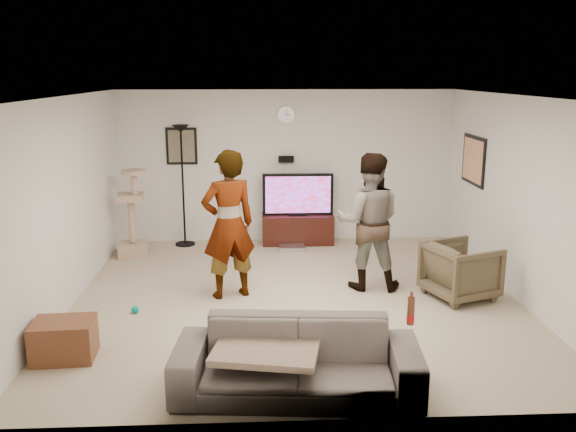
{
  "coord_description": "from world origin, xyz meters",
  "views": [
    {
      "loc": [
        -0.46,
        -7.16,
        2.78
      ],
      "look_at": [
        -0.09,
        0.2,
        1.02
      ],
      "focal_mm": 37.75,
      "sensor_mm": 36.0,
      "label": 1
    }
  ],
  "objects_px": {
    "cat_tree": "(131,213)",
    "person_left": "(228,225)",
    "tv_stand": "(298,229)",
    "armchair": "(461,271)",
    "sofa": "(297,360)",
    "floor_lamp": "(183,186)",
    "tv": "(298,194)",
    "person_right": "(368,222)",
    "beer_bottle": "(411,311)",
    "side_table": "(64,340)"
  },
  "relations": [
    {
      "from": "cat_tree",
      "to": "person_left",
      "type": "xyz_separation_m",
      "value": [
        1.57,
        -1.81,
        0.25
      ]
    },
    {
      "from": "tv_stand",
      "to": "armchair",
      "type": "xyz_separation_m",
      "value": [
        1.88,
        -2.58,
        0.11
      ]
    },
    {
      "from": "sofa",
      "to": "armchair",
      "type": "xyz_separation_m",
      "value": [
        2.2,
        2.22,
        0.04
      ]
    },
    {
      "from": "person_left",
      "to": "floor_lamp",
      "type": "bearing_deg",
      "value": -91.93
    },
    {
      "from": "sofa",
      "to": "cat_tree",
      "type": "bearing_deg",
      "value": 122.75
    },
    {
      "from": "tv",
      "to": "sofa",
      "type": "distance_m",
      "value": 4.84
    },
    {
      "from": "tv",
      "to": "sofa",
      "type": "relative_size",
      "value": 0.53
    },
    {
      "from": "floor_lamp",
      "to": "person_right",
      "type": "xyz_separation_m",
      "value": [
        2.63,
        -2.15,
        -0.09
      ]
    },
    {
      "from": "cat_tree",
      "to": "beer_bottle",
      "type": "height_order",
      "value": "cat_tree"
    },
    {
      "from": "tv_stand",
      "to": "person_left",
      "type": "bearing_deg",
      "value": -113.15
    },
    {
      "from": "person_right",
      "to": "armchair",
      "type": "bearing_deg",
      "value": 166.15
    },
    {
      "from": "tv_stand",
      "to": "person_left",
      "type": "height_order",
      "value": "person_left"
    },
    {
      "from": "person_left",
      "to": "sofa",
      "type": "distance_m",
      "value": 2.6
    },
    {
      "from": "tv",
      "to": "beer_bottle",
      "type": "bearing_deg",
      "value": -82.09
    },
    {
      "from": "tv",
      "to": "armchair",
      "type": "relative_size",
      "value": 1.48
    },
    {
      "from": "cat_tree",
      "to": "floor_lamp",
      "type": "bearing_deg",
      "value": 38.03
    },
    {
      "from": "person_right",
      "to": "armchair",
      "type": "relative_size",
      "value": 2.3
    },
    {
      "from": "floor_lamp",
      "to": "person_left",
      "type": "bearing_deg",
      "value": -70.58
    },
    {
      "from": "person_left",
      "to": "sofa",
      "type": "xyz_separation_m",
      "value": [
        0.7,
        -2.42,
        -0.62
      ]
    },
    {
      "from": "armchair",
      "to": "side_table",
      "type": "height_order",
      "value": "armchair"
    },
    {
      "from": "floor_lamp",
      "to": "sofa",
      "type": "height_order",
      "value": "floor_lamp"
    },
    {
      "from": "beer_bottle",
      "to": "armchair",
      "type": "xyz_separation_m",
      "value": [
        1.21,
        2.22,
        -0.4
      ]
    },
    {
      "from": "tv",
      "to": "floor_lamp",
      "type": "xyz_separation_m",
      "value": [
        -1.86,
        0.0,
        0.15
      ]
    },
    {
      "from": "cat_tree",
      "to": "armchair",
      "type": "height_order",
      "value": "cat_tree"
    },
    {
      "from": "person_right",
      "to": "side_table",
      "type": "distance_m",
      "value": 3.91
    },
    {
      "from": "floor_lamp",
      "to": "person_left",
      "type": "xyz_separation_m",
      "value": [
        0.84,
        -2.38,
        -0.05
      ]
    },
    {
      "from": "person_left",
      "to": "sofa",
      "type": "relative_size",
      "value": 0.87
    },
    {
      "from": "floor_lamp",
      "to": "person_left",
      "type": "distance_m",
      "value": 2.53
    },
    {
      "from": "floor_lamp",
      "to": "cat_tree",
      "type": "bearing_deg",
      "value": -141.97
    },
    {
      "from": "tv",
      "to": "beer_bottle",
      "type": "xyz_separation_m",
      "value": [
        0.67,
        -4.8,
        -0.07
      ]
    },
    {
      "from": "tv_stand",
      "to": "tv",
      "type": "relative_size",
      "value": 1.01
    },
    {
      "from": "sofa",
      "to": "side_table",
      "type": "distance_m",
      "value": 2.39
    },
    {
      "from": "floor_lamp",
      "to": "person_right",
      "type": "bearing_deg",
      "value": -39.28
    },
    {
      "from": "person_left",
      "to": "armchair",
      "type": "bearing_deg",
      "value": 154.73
    },
    {
      "from": "tv_stand",
      "to": "side_table",
      "type": "height_order",
      "value": "tv_stand"
    },
    {
      "from": "cat_tree",
      "to": "sofa",
      "type": "xyz_separation_m",
      "value": [
        2.26,
        -4.24,
        -0.37
      ]
    },
    {
      "from": "person_right",
      "to": "floor_lamp",
      "type": "bearing_deg",
      "value": -31.89
    },
    {
      "from": "sofa",
      "to": "armchair",
      "type": "distance_m",
      "value": 3.13
    },
    {
      "from": "floor_lamp",
      "to": "beer_bottle",
      "type": "distance_m",
      "value": 5.43
    },
    {
      "from": "cat_tree",
      "to": "armchair",
      "type": "relative_size",
      "value": 1.75
    },
    {
      "from": "sofa",
      "to": "armchair",
      "type": "bearing_deg",
      "value": 49.95
    },
    {
      "from": "armchair",
      "to": "side_table",
      "type": "xyz_separation_m",
      "value": [
        -4.46,
        -1.45,
        -0.16
      ]
    },
    {
      "from": "person_left",
      "to": "armchair",
      "type": "relative_size",
      "value": 2.4
    },
    {
      "from": "cat_tree",
      "to": "person_left",
      "type": "distance_m",
      "value": 2.41
    },
    {
      "from": "floor_lamp",
      "to": "person_right",
      "type": "relative_size",
      "value": 1.1
    },
    {
      "from": "floor_lamp",
      "to": "beer_bottle",
      "type": "xyz_separation_m",
      "value": [
        2.53,
        -4.81,
        -0.23
      ]
    },
    {
      "from": "floor_lamp",
      "to": "side_table",
      "type": "xyz_separation_m",
      "value": [
        -0.72,
        -4.03,
        -0.78
      ]
    },
    {
      "from": "cat_tree",
      "to": "side_table",
      "type": "relative_size",
      "value": 2.3
    },
    {
      "from": "tv",
      "to": "person_left",
      "type": "relative_size",
      "value": 0.62
    },
    {
      "from": "cat_tree",
      "to": "person_right",
      "type": "relative_size",
      "value": 0.76
    }
  ]
}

